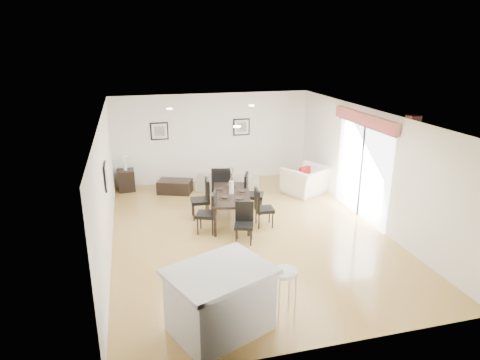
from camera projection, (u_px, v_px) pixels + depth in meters
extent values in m
plane|color=tan|center=(248.00, 232.00, 9.82)|extent=(8.00, 8.00, 0.00)
cube|color=white|center=(213.00, 138.00, 13.07)|extent=(6.00, 0.04, 2.70)
cube|color=white|center=(328.00, 264.00, 5.72)|extent=(6.00, 0.04, 2.70)
cube|color=white|center=(106.00, 188.00, 8.68)|extent=(0.04, 8.00, 2.70)
cube|color=white|center=(370.00, 167.00, 10.12)|extent=(0.04, 8.00, 2.70)
cube|color=white|center=(248.00, 115.00, 8.98)|extent=(6.00, 8.00, 0.02)
imported|color=gray|center=(228.00, 181.00, 12.52)|extent=(1.98, 1.30, 0.54)
imported|color=white|center=(306.00, 180.00, 12.23)|extent=(1.54, 1.49, 0.77)
imported|color=#335022|center=(461.00, 203.00, 10.77)|extent=(0.66, 0.61, 0.60)
imported|color=#335022|center=(440.00, 186.00, 11.92)|extent=(0.48, 0.48, 0.66)
cube|color=black|center=(231.00, 195.00, 10.18)|extent=(1.23, 1.88, 0.06)
cylinder|color=black|center=(215.00, 223.00, 9.51)|extent=(0.07, 0.07, 0.66)
cylinder|color=black|center=(217.00, 197.00, 11.05)|extent=(0.07, 0.07, 0.66)
cylinder|color=black|center=(249.00, 222.00, 9.53)|extent=(0.07, 0.07, 0.66)
cylinder|color=black|center=(245.00, 197.00, 11.07)|extent=(0.07, 0.07, 0.66)
cube|color=black|center=(206.00, 215.00, 9.69)|extent=(0.56, 0.56, 0.08)
cube|color=black|center=(214.00, 204.00, 9.59)|extent=(0.21, 0.43, 0.52)
cylinder|color=black|center=(201.00, 221.00, 9.95)|extent=(0.03, 0.03, 0.40)
cylinder|color=black|center=(215.00, 221.00, 9.91)|extent=(0.03, 0.03, 0.40)
cylinder|color=black|center=(198.00, 227.00, 9.63)|extent=(0.03, 0.03, 0.40)
cylinder|color=black|center=(213.00, 227.00, 9.59)|extent=(0.03, 0.03, 0.40)
cube|color=black|center=(200.00, 201.00, 10.49)|extent=(0.46, 0.46, 0.08)
cube|color=black|center=(207.00, 190.00, 10.44)|extent=(0.08, 0.45, 0.53)
cylinder|color=black|center=(192.00, 208.00, 10.69)|extent=(0.03, 0.03, 0.41)
cylinder|color=black|center=(206.00, 207.00, 10.76)|extent=(0.03, 0.03, 0.41)
cylinder|color=black|center=(194.00, 213.00, 10.37)|extent=(0.03, 0.03, 0.41)
cylinder|color=black|center=(208.00, 212.00, 10.44)|extent=(0.03, 0.03, 0.41)
cube|color=black|center=(264.00, 209.00, 10.03)|extent=(0.45, 0.45, 0.07)
cube|color=black|center=(257.00, 200.00, 9.92)|extent=(0.09, 0.42, 0.50)
cylinder|color=black|center=(273.00, 221.00, 9.98)|extent=(0.03, 0.03, 0.38)
cylinder|color=black|center=(259.00, 222.00, 9.93)|extent=(0.03, 0.03, 0.38)
cylinder|color=black|center=(269.00, 215.00, 10.28)|extent=(0.03, 0.03, 0.38)
cylinder|color=black|center=(256.00, 216.00, 10.23)|extent=(0.03, 0.03, 0.38)
cube|color=black|center=(254.00, 195.00, 10.82)|extent=(0.60, 0.60, 0.08)
cube|color=black|center=(246.00, 184.00, 10.75)|extent=(0.23, 0.45, 0.55)
cylinder|color=black|center=(260.00, 208.00, 10.70)|extent=(0.04, 0.04, 0.42)
cylinder|color=black|center=(246.00, 207.00, 10.75)|extent=(0.04, 0.04, 0.42)
cylinder|color=black|center=(261.00, 202.00, 11.04)|extent=(0.04, 0.04, 0.42)
cylinder|color=black|center=(248.00, 202.00, 11.08)|extent=(0.04, 0.04, 0.42)
cube|color=black|center=(244.00, 225.00, 9.21)|extent=(0.51, 0.51, 0.07)
cube|color=black|center=(244.00, 212.00, 9.29)|extent=(0.40, 0.18, 0.48)
cylinder|color=black|center=(236.00, 238.00, 9.14)|extent=(0.03, 0.03, 0.37)
cylinder|color=black|center=(237.00, 231.00, 9.43)|extent=(0.03, 0.03, 0.37)
cylinder|color=black|center=(251.00, 238.00, 9.12)|extent=(0.03, 0.03, 0.37)
cylinder|color=black|center=(251.00, 232.00, 9.41)|extent=(0.03, 0.03, 0.37)
cube|color=black|center=(221.00, 188.00, 11.31)|extent=(0.58, 0.58, 0.08)
cube|color=black|center=(221.00, 179.00, 11.01)|extent=(0.48, 0.18, 0.58)
cylinder|color=black|center=(229.00, 195.00, 11.57)|extent=(0.04, 0.04, 0.44)
cylinder|color=black|center=(228.00, 199.00, 11.21)|extent=(0.04, 0.04, 0.44)
cylinder|color=black|center=(215.00, 195.00, 11.56)|extent=(0.04, 0.04, 0.44)
cylinder|color=black|center=(214.00, 200.00, 11.20)|extent=(0.04, 0.04, 0.44)
cylinder|color=white|center=(231.00, 187.00, 10.12)|extent=(0.11, 0.11, 0.32)
cylinder|color=#311F16|center=(242.00, 193.00, 10.23)|extent=(0.31, 0.31, 0.01)
cylinder|color=black|center=(242.00, 191.00, 10.22)|extent=(0.16, 0.16, 0.05)
cylinder|color=#311F16|center=(230.00, 187.00, 10.63)|extent=(0.31, 0.31, 0.01)
cylinder|color=black|center=(230.00, 186.00, 10.62)|extent=(0.16, 0.16, 0.05)
cylinder|color=#311F16|center=(220.00, 190.00, 10.39)|extent=(0.31, 0.31, 0.01)
cylinder|color=black|center=(220.00, 189.00, 10.38)|extent=(0.16, 0.16, 0.05)
cylinder|color=#311F16|center=(225.00, 199.00, 9.84)|extent=(0.31, 0.31, 0.01)
cylinder|color=black|center=(225.00, 197.00, 9.84)|extent=(0.16, 0.16, 0.05)
cylinder|color=#311F16|center=(240.00, 200.00, 9.75)|extent=(0.31, 0.31, 0.01)
cylinder|color=black|center=(240.00, 199.00, 9.74)|extent=(0.16, 0.16, 0.05)
cube|color=black|center=(175.00, 186.00, 12.30)|extent=(1.08, 0.86, 0.38)
cube|color=black|center=(126.00, 180.00, 12.45)|extent=(0.48, 0.48, 0.62)
cylinder|color=white|center=(125.00, 167.00, 12.32)|extent=(0.10, 0.10, 0.19)
cone|color=beige|center=(125.00, 160.00, 12.25)|extent=(0.23, 0.23, 0.25)
cube|color=maroon|center=(305.00, 173.00, 12.03)|extent=(0.39, 0.27, 0.38)
cube|color=silver|center=(220.00, 302.00, 6.38)|extent=(1.65, 1.47, 0.96)
cube|color=silver|center=(220.00, 272.00, 6.22)|extent=(1.79, 1.61, 0.07)
cylinder|color=white|center=(285.00, 272.00, 6.51)|extent=(0.39, 0.39, 0.06)
cylinder|color=silver|center=(289.00, 290.00, 6.80)|extent=(0.03, 0.03, 0.84)
cylinder|color=silver|center=(273.00, 292.00, 6.73)|extent=(0.03, 0.03, 0.84)
cylinder|color=silver|center=(279.00, 302.00, 6.49)|extent=(0.03, 0.03, 0.84)
cylinder|color=silver|center=(295.00, 299.00, 6.55)|extent=(0.03, 0.03, 0.84)
cube|color=black|center=(159.00, 131.00, 12.57)|extent=(0.52, 0.03, 0.52)
cube|color=white|center=(159.00, 131.00, 12.57)|extent=(0.44, 0.04, 0.44)
cube|color=#4F4F4B|center=(159.00, 131.00, 12.57)|extent=(0.30, 0.04, 0.30)
cube|color=black|center=(241.00, 127.00, 13.17)|extent=(0.52, 0.03, 0.52)
cube|color=white|center=(241.00, 127.00, 13.17)|extent=(0.44, 0.04, 0.44)
cube|color=#4F4F4B|center=(241.00, 127.00, 13.17)|extent=(0.30, 0.04, 0.30)
cube|color=black|center=(106.00, 176.00, 8.41)|extent=(0.03, 0.52, 0.52)
cube|color=white|center=(106.00, 176.00, 8.41)|extent=(0.04, 0.44, 0.44)
cube|color=#4F4F4B|center=(106.00, 176.00, 8.41)|extent=(0.04, 0.30, 0.30)
cube|color=white|center=(362.00, 172.00, 10.46)|extent=(0.02, 2.40, 2.25)
cube|color=black|center=(361.00, 172.00, 10.45)|extent=(0.03, 0.05, 2.25)
cube|color=black|center=(365.00, 126.00, 10.10)|extent=(0.03, 2.50, 0.05)
cube|color=maroon|center=(364.00, 119.00, 10.04)|extent=(0.10, 2.70, 0.28)
plane|color=gray|center=(427.00, 207.00, 11.29)|extent=(6.00, 6.00, 0.00)
cube|color=#29292B|center=(470.00, 171.00, 11.30)|extent=(0.08, 5.50, 1.80)
cube|color=brown|center=(410.00, 147.00, 13.44)|extent=(0.35, 0.35, 2.00)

